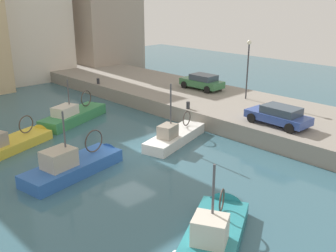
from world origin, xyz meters
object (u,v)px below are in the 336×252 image
fishing_boat_green (76,119)px  mooring_bollard_mid (188,105)px  fishing_boat_teal (216,232)px  parked_car_green (202,82)px  parked_car_blue (279,115)px  fishing_boat_yellow (13,147)px  quay_streetlamp (248,60)px  mooring_bollard_north (98,81)px  fishing_boat_white (178,139)px  fishing_boat_blue (78,169)px

fishing_boat_green → mooring_bollard_mid: 8.93m
fishing_boat_teal → parked_car_green: size_ratio=1.50×
fishing_boat_teal → parked_car_blue: bearing=19.7°
fishing_boat_yellow → quay_streetlamp: 18.93m
fishing_boat_yellow → mooring_bollard_mid: fishing_boat_yellow is taller
parked_car_green → parked_car_blue: bearing=-111.5°
fishing_boat_yellow → quay_streetlamp: (17.52, -5.69, 4.35)m
fishing_boat_teal → quay_streetlamp: size_ratio=1.27×
mooring_bollard_north → fishing_boat_green: bearing=-137.3°
fishing_boat_white → fishing_boat_teal: bearing=-126.9°
parked_car_blue → mooring_bollard_north: 18.91m
fishing_boat_blue → quay_streetlamp: bearing=1.1°
fishing_boat_yellow → quay_streetlamp: size_ratio=1.45×
fishing_boat_white → mooring_bollard_mid: bearing=32.8°
fishing_boat_yellow → quay_streetlamp: bearing=-18.0°
fishing_boat_teal → fishing_boat_white: (6.66, 8.86, -0.02)m
fishing_boat_green → mooring_bollard_north: 7.99m
fishing_boat_white → parked_car_green: (8.81, 5.58, 1.81)m
fishing_boat_yellow → parked_car_blue: size_ratio=1.62×
fishing_boat_teal → parked_car_blue: fishing_boat_teal is taller
parked_car_blue → fishing_boat_teal: bearing=-160.3°
fishing_boat_white → parked_car_green: fishing_boat_white is taller
fishing_boat_yellow → parked_car_blue: 17.57m
parked_car_green → fishing_boat_teal: bearing=-137.0°
fishing_boat_blue → fishing_boat_yellow: bearing=100.8°
parked_car_green → quay_streetlamp: bearing=-89.5°
fishing_boat_green → parked_car_green: fishing_boat_green is taller
fishing_boat_blue → quay_streetlamp: quay_streetlamp is taller
fishing_boat_yellow → mooring_bollard_north: 14.16m
fishing_boat_yellow → mooring_bollard_north: (11.87, 7.60, 1.37)m
fishing_boat_blue → mooring_bollard_mid: 10.92m
fishing_boat_blue → mooring_bollard_north: (10.72, 13.60, 1.32)m
fishing_boat_yellow → fishing_boat_white: (8.67, -6.46, -0.00)m
fishing_boat_teal → fishing_boat_white: fishing_boat_white is taller
mooring_bollard_mid → mooring_bollard_north: bearing=90.0°
fishing_boat_blue → mooring_bollard_north: size_ratio=12.57×
fishing_boat_teal → quay_streetlamp: (15.51, 9.63, 4.33)m
parked_car_blue → mooring_bollard_mid: parked_car_blue is taller
parked_car_green → mooring_bollard_north: bearing=123.5°
parked_car_blue → parked_car_green: bearing=68.5°
fishing_boat_green → fishing_boat_yellow: fishing_boat_yellow is taller
fishing_boat_blue → mooring_bollard_mid: size_ratio=12.57×
fishing_boat_yellow → parked_car_blue: bearing=-40.0°
fishing_boat_green → mooring_bollard_mid: fishing_boat_green is taller
fishing_boat_teal → parked_car_green: 21.24m
fishing_boat_yellow → parked_car_blue: (13.39, -11.24, 1.77)m
parked_car_blue → quay_streetlamp: bearing=53.3°
fishing_boat_yellow → quay_streetlamp: quay_streetlamp is taller
fishing_boat_green → fishing_boat_blue: (-4.93, -8.26, 0.03)m
fishing_boat_green → parked_car_blue: fishing_boat_green is taller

